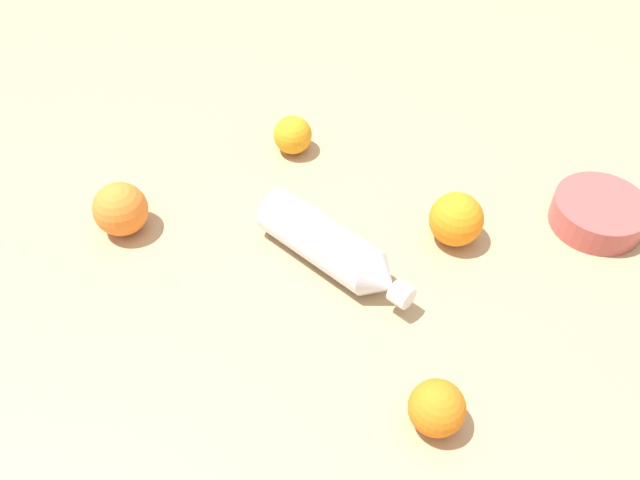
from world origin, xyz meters
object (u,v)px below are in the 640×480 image
object	(u,v)px
orange_0	(293,135)
orange_2	(456,219)
water_bottle	(332,248)
orange_1	(121,209)
orange_3	(436,409)
ceramic_bowl	(598,213)

from	to	relation	value
orange_0	orange_2	xyz separation A→B (m)	(0.31, 0.10, 0.01)
water_bottle	orange_0	xyz separation A→B (m)	(-0.25, 0.08, -0.00)
orange_1	orange_3	bearing A→B (deg)	20.74
water_bottle	orange_1	world-z (taller)	orange_1
orange_2	orange_3	size ratio (longest dim) A/B	1.17
water_bottle	orange_2	world-z (taller)	orange_2
ceramic_bowl	orange_2	bearing A→B (deg)	-114.36
orange_0	orange_1	world-z (taller)	orange_1
ceramic_bowl	orange_1	bearing A→B (deg)	-121.45
orange_1	orange_2	world-z (taller)	orange_1
water_bottle	ceramic_bowl	world-z (taller)	water_bottle
orange_1	ceramic_bowl	xyz separation A→B (m)	(0.37, 0.61, -0.02)
water_bottle	orange_0	distance (m)	0.27
orange_1	orange_3	xyz separation A→B (m)	(0.50, 0.19, -0.01)
orange_2	orange_3	world-z (taller)	orange_2
orange_1	orange_3	world-z (taller)	orange_1
orange_0	ceramic_bowl	distance (m)	0.50
orange_1	orange_2	xyz separation A→B (m)	(0.28, 0.41, -0.00)
water_bottle	orange_3	bearing A→B (deg)	-22.50
orange_3	ceramic_bowl	bearing A→B (deg)	107.17
orange_0	orange_2	bearing A→B (deg)	17.66
water_bottle	orange_1	xyz separation A→B (m)	(-0.23, -0.23, 0.01)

